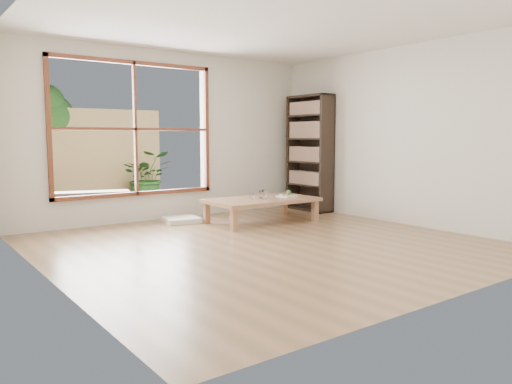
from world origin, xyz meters
The scene contains 15 objects.
ground centered at (0.00, 0.00, 0.00)m, with size 5.00×5.00×0.00m, color #9D734E.
low_table centered at (0.91, 1.28, 0.32)m, with size 1.67×0.96×0.36m.
floor_cushion centered at (-0.08, 2.00, 0.04)m, with size 0.50×0.50×0.07m, color white.
bookshelf centered at (2.32, 1.76, 1.00)m, with size 0.32×0.90×2.00m, color black.
glass_tall centered at (0.88, 1.18, 0.43)m, with size 0.08×0.08×0.15m, color silver.
glass_mid centered at (0.93, 1.31, 0.42)m, with size 0.08×0.08×0.11m, color silver.
glass_short centered at (1.00, 1.37, 0.41)m, with size 0.08×0.08×0.10m, color silver.
glass_small centered at (0.76, 1.31, 0.40)m, with size 0.07×0.07×0.09m, color silver.
food_tray centered at (1.38, 1.24, 0.38)m, with size 0.34×0.28×0.09m.
deck centered at (-0.60, 3.56, 0.00)m, with size 2.80×2.00×0.05m, color #3A322A.
garden_bench centered at (-1.01, 3.32, 0.35)m, with size 1.27×0.70×0.39m.
bamboo_fence centered at (-0.60, 4.56, 0.90)m, with size 2.80×0.06×1.80m, color tan.
shrub_right centered at (0.37, 4.19, 0.53)m, with size 0.90×0.78×1.00m, color #255820.
shrub_left centered at (-1.64, 4.03, 0.46)m, with size 0.48×0.38×0.87m, color #255820.
garden_tree centered at (-1.28, 4.86, 1.63)m, with size 1.04×0.85×2.22m.
Camera 1 is at (-3.61, -4.68, 1.28)m, focal length 35.00 mm.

